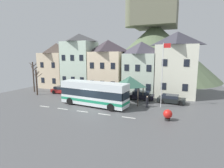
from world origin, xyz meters
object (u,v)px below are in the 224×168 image
object	(u,v)px
parked_car_01	(171,99)
pedestrian_01	(125,100)
parked_car_02	(88,92)
public_bench	(120,95)
townhouse_03	(141,68)
townhouse_04	(176,64)
pedestrian_00	(147,101)
bare_tree_01	(37,82)
townhouse_02	(108,66)
townhouse_00	(57,65)
bare_tree_00	(33,76)
parked_car_00	(62,90)
parked_car_03	(140,95)
flagpole	(163,72)
townhouse_01	(80,62)
bus_shelter	(130,81)
harbour_buoy	(168,114)
transit_bus	(94,94)
hilltop_castle	(154,49)

from	to	relation	value
parked_car_01	pedestrian_01	distance (m)	6.92
parked_car_02	public_bench	world-z (taller)	parked_car_02
townhouse_03	townhouse_04	bearing A→B (deg)	4.83
pedestrian_00	bare_tree_01	size ratio (longest dim) A/B	0.35
townhouse_02	townhouse_00	bearing A→B (deg)	178.32
public_bench	bare_tree_01	distance (m)	14.90
townhouse_00	parked_car_02	size ratio (longest dim) A/B	2.08
public_bench	bare_tree_00	xyz separation A→B (m)	(-16.83, -1.82, 2.64)
parked_car_00	parked_car_03	xyz separation A→B (m)	(14.45, 0.77, 0.03)
parked_car_00	townhouse_03	bearing A→B (deg)	21.05
public_bench	flagpole	distance (m)	9.01
bare_tree_01	townhouse_01	bearing A→B (deg)	63.01
townhouse_04	pedestrian_00	bearing A→B (deg)	-109.11
townhouse_00	parked_car_01	bearing A→B (deg)	-12.35
pedestrian_01	townhouse_01	bearing A→B (deg)	145.65
townhouse_00	bus_shelter	size ratio (longest dim) A/B	2.44
townhouse_01	bus_shelter	xyz separation A→B (m)	(12.67, -6.74, -2.49)
pedestrian_00	bare_tree_01	world-z (taller)	bare_tree_01
townhouse_04	bare_tree_01	world-z (taller)	townhouse_04
townhouse_01	parked_car_01	world-z (taller)	townhouse_01
parked_car_01	pedestrian_00	xyz separation A→B (m)	(-2.84, -3.51, 0.27)
parked_car_02	harbour_buoy	world-z (taller)	parked_car_02
bus_shelter	flagpole	bearing A→B (deg)	-12.00
transit_bus	harbour_buoy	bearing A→B (deg)	-6.58
townhouse_01	bus_shelter	size ratio (longest dim) A/B	2.86
pedestrian_01	transit_bus	bearing A→B (deg)	-156.20
townhouse_03	public_bench	distance (m)	6.40
parked_car_00	hilltop_castle	bearing A→B (deg)	66.74
hilltop_castle	townhouse_00	bearing A→B (deg)	-128.20
townhouse_03	parked_car_01	bearing A→B (deg)	-40.64
hilltop_castle	townhouse_01	bearing A→B (deg)	-116.90
townhouse_02	bus_shelter	xyz separation A→B (m)	(6.37, -6.80, -1.78)
townhouse_01	parked_car_01	distance (m)	19.75
parked_car_00	pedestrian_01	bearing A→B (deg)	-14.11
parked_car_03	pedestrian_01	size ratio (longest dim) A/B	2.98
harbour_buoy	townhouse_04	bearing A→B (deg)	89.58
parked_car_00	parked_car_01	size ratio (longest dim) A/B	1.02
townhouse_02	bare_tree_01	size ratio (longest dim) A/B	2.20
hilltop_castle	pedestrian_00	distance (m)	32.46
parked_car_01	bare_tree_01	world-z (taller)	bare_tree_01
townhouse_01	bare_tree_00	bearing A→B (deg)	-136.97
parked_car_03	pedestrian_00	size ratio (longest dim) A/B	2.87
townhouse_02	bare_tree_00	xyz separation A→B (m)	(-12.80, -6.13, -1.82)
bare_tree_00	public_bench	bearing A→B (deg)	6.17
pedestrian_00	bare_tree_00	world-z (taller)	bare_tree_00
pedestrian_01	public_bench	world-z (taller)	pedestrian_01
townhouse_02	hilltop_castle	world-z (taller)	hilltop_castle
townhouse_02	parked_car_03	bearing A→B (deg)	-30.78
townhouse_00	pedestrian_01	world-z (taller)	townhouse_00
townhouse_02	bus_shelter	bearing A→B (deg)	-46.88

